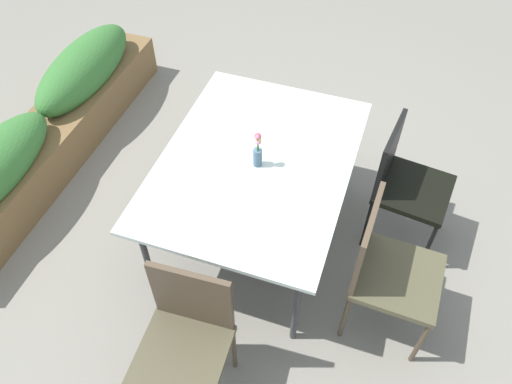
% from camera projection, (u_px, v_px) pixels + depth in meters
% --- Properties ---
extents(ground_plane, '(12.00, 12.00, 0.00)m').
position_uv_depth(ground_plane, '(259.00, 230.00, 3.67)').
color(ground_plane, gray).
extents(dining_table, '(1.53, 1.15, 0.77)m').
position_uv_depth(dining_table, '(256.00, 166.00, 3.09)').
color(dining_table, silver).
rests_on(dining_table, ground).
extents(chair_near_right, '(0.51, 0.51, 0.93)m').
position_uv_depth(chair_near_right, '(404.00, 180.00, 3.26)').
color(chair_near_right, black).
rests_on(chair_near_right, ground).
extents(chair_near_left, '(0.50, 0.50, 0.97)m').
position_uv_depth(chair_near_left, '(386.00, 265.00, 2.82)').
color(chair_near_left, '#4E4933').
rests_on(chair_near_left, ground).
extents(chair_end_left, '(0.47, 0.47, 0.95)m').
position_uv_depth(chair_end_left, '(186.00, 336.00, 2.55)').
color(chair_end_left, '#4B4530').
rests_on(chair_end_left, ground).
extents(flower_vase, '(0.05, 0.05, 0.25)m').
position_uv_depth(flower_vase, '(258.00, 151.00, 2.95)').
color(flower_vase, slate).
rests_on(flower_vase, dining_table).
extents(planter_box, '(2.74, 0.46, 0.68)m').
position_uv_depth(planter_box, '(48.00, 129.00, 3.92)').
color(planter_box, brown).
rests_on(planter_box, ground).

